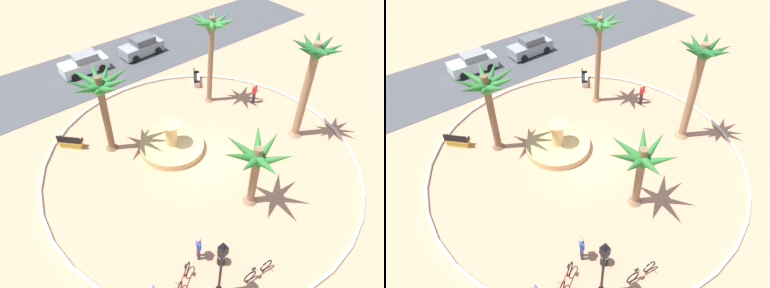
% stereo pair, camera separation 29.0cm
% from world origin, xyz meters
% --- Properties ---
extents(ground_plane, '(80.00, 80.00, 0.00)m').
position_xyz_m(ground_plane, '(0.00, 0.00, 0.00)').
color(ground_plane, tan).
extents(plaza_curb, '(19.90, 19.90, 0.20)m').
position_xyz_m(plaza_curb, '(0.00, 0.00, 0.10)').
color(plaza_curb, silver).
rests_on(plaza_curb, ground).
extents(street_asphalt, '(48.00, 8.00, 0.03)m').
position_xyz_m(street_asphalt, '(0.00, 14.35, 0.01)').
color(street_asphalt, '#424247').
rests_on(street_asphalt, ground).
extents(fountain, '(4.25, 4.25, 2.12)m').
position_xyz_m(fountain, '(-0.88, 1.95, 0.31)').
color(fountain, tan).
rests_on(fountain, ground).
extents(palm_tree_near_fountain, '(3.81, 3.83, 4.38)m').
position_xyz_m(palm_tree_near_fountain, '(-0.02, -4.35, 3.25)').
color(palm_tree_near_fountain, brown).
rests_on(palm_tree_near_fountain, ground).
extents(palm_tree_by_curb, '(3.90, 3.88, 5.71)m').
position_xyz_m(palm_tree_by_curb, '(-3.96, 4.44, 4.46)').
color(palm_tree_by_curb, brown).
rests_on(palm_tree_by_curb, ground).
extents(palm_tree_mid_plaza, '(3.45, 3.41, 6.86)m').
position_xyz_m(palm_tree_mid_plaza, '(4.59, 4.56, 5.45)').
color(palm_tree_mid_plaza, brown).
rests_on(palm_tree_mid_plaza, ground).
extents(palm_tree_far_side, '(3.20, 3.18, 7.09)m').
position_xyz_m(palm_tree_far_side, '(6.62, -2.22, 5.24)').
color(palm_tree_far_side, '#8E6B4C').
rests_on(palm_tree_far_side, ground).
extents(bench_east, '(1.47, 1.50, 1.00)m').
position_xyz_m(bench_east, '(-6.01, 6.23, 0.35)').
color(bench_east, gold).
rests_on(bench_east, ground).
extents(bench_west, '(1.37, 1.58, 1.00)m').
position_xyz_m(bench_west, '(5.37, 7.08, 0.35)').
color(bench_west, beige).
rests_on(bench_west, ground).
extents(lamppost, '(0.32, 0.32, 3.94)m').
position_xyz_m(lamppost, '(-4.88, -7.16, 2.31)').
color(lamppost, black).
rests_on(lamppost, ground).
extents(trash_bin, '(0.46, 0.46, 0.73)m').
position_xyz_m(trash_bin, '(-3.84, -6.17, 0.39)').
color(trash_bin, black).
rests_on(trash_bin, ground).
extents(bicycle_red_frame, '(1.50, 0.95, 0.94)m').
position_xyz_m(bicycle_red_frame, '(-5.88, -5.81, 0.38)').
color(bicycle_red_frame, black).
rests_on(bicycle_red_frame, ground).
extents(bicycle_by_lamppost, '(1.72, 0.44, 0.94)m').
position_xyz_m(bicycle_by_lamppost, '(-2.90, -7.71, 0.38)').
color(bicycle_by_lamppost, black).
rests_on(bicycle_by_lamppost, ground).
extents(person_cyclist_photo, '(0.33, 0.48, 1.70)m').
position_xyz_m(person_cyclist_photo, '(-4.52, -5.26, 0.96)').
color(person_cyclist_photo, '#33333D').
rests_on(person_cyclist_photo, ground).
extents(person_pedestrian_stroll, '(0.53, 0.22, 1.66)m').
position_xyz_m(person_pedestrian_stroll, '(7.09, 2.23, 0.93)').
color(person_pedestrian_stroll, '#33333D').
rests_on(person_pedestrian_stroll, ground).
extents(parked_car_leftmost, '(4.05, 2.01, 1.67)m').
position_xyz_m(parked_car_leftmost, '(-1.01, 14.48, 0.78)').
color(parked_car_leftmost, silver).
rests_on(parked_car_leftmost, ground).
extents(parked_car_second, '(4.06, 2.04, 1.67)m').
position_xyz_m(parked_car_second, '(4.52, 14.04, 0.78)').
color(parked_car_second, gray).
rests_on(parked_car_second, ground).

